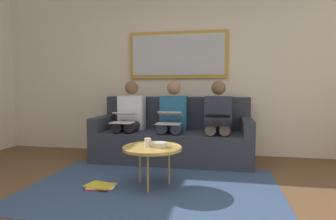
# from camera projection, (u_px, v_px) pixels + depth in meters

# --- Properties ---
(wall_rear) EXTENTS (6.00, 0.12, 2.60)m
(wall_rear) POSITION_uv_depth(u_px,v_px,m) (179.00, 71.00, 4.62)
(wall_rear) COLOR beige
(wall_rear) RESTS_ON ground_plane
(area_rug) EXTENTS (2.60, 1.80, 0.01)m
(area_rug) POSITION_uv_depth(u_px,v_px,m) (153.00, 188.00, 3.01)
(area_rug) COLOR #33476B
(area_rug) RESTS_ON ground_plane
(couch) EXTENTS (2.20, 0.90, 0.90)m
(couch) POSITION_uv_depth(u_px,v_px,m) (173.00, 138.00, 4.23)
(couch) COLOR #2D333D
(couch) RESTS_ON ground_plane
(framed_mirror) EXTENTS (1.54, 0.05, 0.72)m
(framed_mirror) POSITION_uv_depth(u_px,v_px,m) (178.00, 55.00, 4.51)
(framed_mirror) COLOR #B7892D
(coffee_table) EXTENTS (0.62, 0.62, 0.43)m
(coffee_table) POSITION_uv_depth(u_px,v_px,m) (152.00, 148.00, 3.03)
(coffee_table) COLOR tan
(coffee_table) RESTS_ON ground_plane
(cup) EXTENTS (0.07, 0.07, 0.09)m
(cup) POSITION_uv_depth(u_px,v_px,m) (148.00, 142.00, 3.06)
(cup) COLOR silver
(cup) RESTS_ON coffee_table
(bowl) EXTENTS (0.15, 0.15, 0.05)m
(bowl) POSITION_uv_depth(u_px,v_px,m) (160.00, 145.00, 3.04)
(bowl) COLOR beige
(bowl) RESTS_ON coffee_table
(person_left) EXTENTS (0.38, 0.58, 1.14)m
(person_left) POSITION_uv_depth(u_px,v_px,m) (218.00, 119.00, 4.02)
(person_left) COLOR #2D3342
(person_left) RESTS_ON couch
(laptop_black) EXTENTS (0.31, 0.33, 0.14)m
(laptop_black) POSITION_uv_depth(u_px,v_px,m) (218.00, 120.00, 3.77)
(laptop_black) COLOR black
(person_middle) EXTENTS (0.38, 0.58, 1.14)m
(person_middle) POSITION_uv_depth(u_px,v_px,m) (173.00, 118.00, 4.14)
(person_middle) COLOR #235B84
(person_middle) RESTS_ON couch
(laptop_silver) EXTENTS (0.32, 0.38, 0.16)m
(laptop_silver) POSITION_uv_depth(u_px,v_px,m) (170.00, 118.00, 3.90)
(laptop_silver) COLOR silver
(person_right) EXTENTS (0.38, 0.58, 1.14)m
(person_right) POSITION_uv_depth(u_px,v_px,m) (130.00, 117.00, 4.26)
(person_right) COLOR silver
(person_right) RESTS_ON couch
(laptop_white) EXTENTS (0.30, 0.34, 0.14)m
(laptop_white) POSITION_uv_depth(u_px,v_px,m) (124.00, 117.00, 4.01)
(laptop_white) COLOR white
(magazine_stack) EXTENTS (0.33, 0.26, 0.03)m
(magazine_stack) POSITION_uv_depth(u_px,v_px,m) (101.00, 186.00, 3.01)
(magazine_stack) COLOR red
(magazine_stack) RESTS_ON ground_plane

